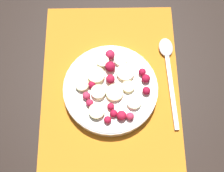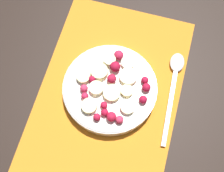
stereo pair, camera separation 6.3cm
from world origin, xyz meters
name	(u,v)px [view 1 (the left image)]	position (x,y,z in m)	size (l,w,h in m)	color
ground_plane	(110,101)	(0.00, 0.00, 0.00)	(3.00, 3.00, 0.00)	black
placemat	(110,101)	(0.00, 0.00, 0.00)	(0.46, 0.29, 0.01)	orange
fruit_bowl	(112,88)	(0.02, 0.00, 0.02)	(0.20, 0.20, 0.05)	white
spoon	(167,62)	(0.08, -0.13, 0.01)	(0.21, 0.03, 0.01)	silver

